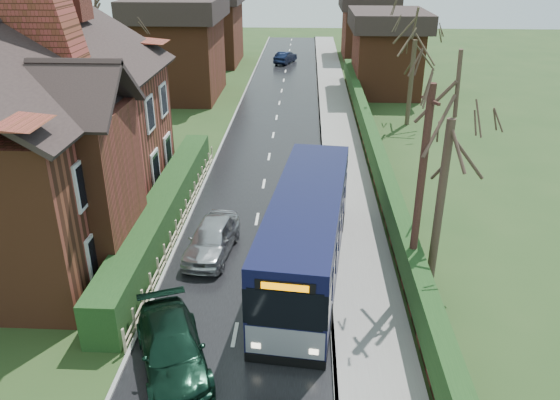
# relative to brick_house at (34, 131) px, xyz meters

# --- Properties ---
(ground) EXTENTS (140.00, 140.00, 0.00)m
(ground) POSITION_rel_brick_house_xyz_m (8.73, -4.78, -4.38)
(ground) COLOR #2D421C
(ground) RESTS_ON ground
(road) EXTENTS (6.00, 100.00, 0.02)m
(road) POSITION_rel_brick_house_xyz_m (8.73, 5.22, -4.37)
(road) COLOR black
(road) RESTS_ON ground
(pavement) EXTENTS (2.50, 100.00, 0.14)m
(pavement) POSITION_rel_brick_house_xyz_m (12.98, 5.22, -4.31)
(pavement) COLOR slate
(pavement) RESTS_ON ground
(kerb_right) EXTENTS (0.12, 100.00, 0.14)m
(kerb_right) POSITION_rel_brick_house_xyz_m (11.78, 5.22, -4.31)
(kerb_right) COLOR gray
(kerb_right) RESTS_ON ground
(kerb_left) EXTENTS (0.12, 100.00, 0.10)m
(kerb_left) POSITION_rel_brick_house_xyz_m (5.68, 5.22, -4.33)
(kerb_left) COLOR gray
(kerb_left) RESTS_ON ground
(front_hedge) EXTENTS (1.20, 16.00, 1.60)m
(front_hedge) POSITION_rel_brick_house_xyz_m (4.83, 0.22, -3.58)
(front_hedge) COLOR black
(front_hedge) RESTS_ON ground
(picket_fence) EXTENTS (0.10, 16.00, 0.90)m
(picket_fence) POSITION_rel_brick_house_xyz_m (5.58, 0.22, -3.93)
(picket_fence) COLOR tan
(picket_fence) RESTS_ON ground
(right_wall_hedge) EXTENTS (0.60, 50.00, 1.80)m
(right_wall_hedge) POSITION_rel_brick_house_xyz_m (14.53, 5.22, -3.36)
(right_wall_hedge) COLOR brown
(right_wall_hedge) RESTS_ON ground
(brick_house) EXTENTS (9.30, 14.60, 10.30)m
(brick_house) POSITION_rel_brick_house_xyz_m (0.00, 0.00, 0.00)
(brick_house) COLOR brown
(brick_house) RESTS_ON ground
(bus) EXTENTS (3.55, 10.68, 3.18)m
(bus) POSITION_rel_brick_house_xyz_m (10.93, -2.96, -2.80)
(bus) COLOR black
(bus) RESTS_ON ground
(car_silver) EXTENTS (2.04, 4.15, 1.36)m
(car_silver) POSITION_rel_brick_house_xyz_m (7.23, -1.80, -3.69)
(car_silver) COLOR silver
(car_silver) RESTS_ON ground
(car_green) EXTENTS (3.25, 4.69, 1.26)m
(car_green) POSITION_rel_brick_house_xyz_m (7.13, -8.22, -3.74)
(car_green) COLOR black
(car_green) RESTS_ON ground
(car_distant) EXTENTS (2.40, 3.90, 1.21)m
(car_distant) POSITION_rel_brick_house_xyz_m (8.55, 37.37, -3.77)
(car_distant) COLOR #101932
(car_distant) RESTS_ON ground
(bus_stop_sign) EXTENTS (0.18, 0.38, 2.59)m
(bus_stop_sign) POSITION_rel_brick_house_xyz_m (11.93, -2.99, -2.67)
(bus_stop_sign) COLOR slate
(bus_stop_sign) RESTS_ON ground
(telegraph_pole) EXTENTS (0.40, 0.92, 7.39)m
(telegraph_pole) POSITION_rel_brick_house_xyz_m (14.53, -4.15, -0.64)
(telegraph_pole) COLOR black
(telegraph_pole) RESTS_ON ground
(tree_right_near) EXTENTS (4.02, 4.02, 8.69)m
(tree_right_near) POSITION_rel_brick_house_xyz_m (15.44, -3.36, 2.11)
(tree_right_near) COLOR #3B2B23
(tree_right_near) RESTS_ON ground
(tree_right_far) EXTENTS (4.16, 4.16, 8.04)m
(tree_right_far) POSITION_rel_brick_house_xyz_m (17.73, 16.08, 1.63)
(tree_right_far) COLOR #392E21
(tree_right_far) RESTS_ON ground
(tree_house_side) EXTENTS (4.51, 4.51, 10.24)m
(tree_house_side) POSITION_rel_brick_house_xyz_m (-1.51, 13.22, 3.27)
(tree_house_side) COLOR #372A20
(tree_house_side) RESTS_ON ground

